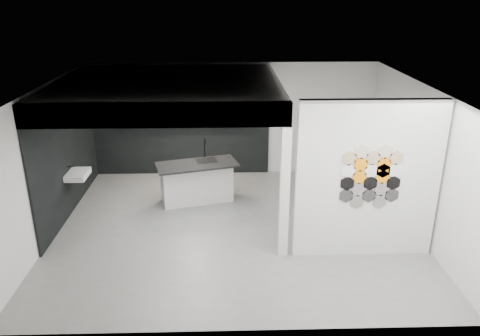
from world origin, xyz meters
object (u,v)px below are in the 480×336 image
kettle (217,121)px  utensil_cup (147,123)px  glass_bowl (239,122)px  glass_vase (239,121)px  bottle_dark (179,122)px  wall_basin (78,175)px  kitchen_island (197,181)px  partition_panel (367,181)px  stockpot (151,121)px

kettle → utensil_cup: size_ratio=1.83×
kettle → glass_bowl: 0.54m
glass_vase → bottle_dark: bottle_dark is taller
wall_basin → bottle_dark: 2.86m
wall_basin → kettle: 3.56m
glass_bowl → utensil_cup: 2.24m
glass_bowl → utensil_cup: glass_bowl is taller
kitchen_island → bottle_dark: (-0.51, 1.59, 0.92)m
wall_basin → kettle: kettle is taller
kettle → glass_bowl: kettle is taller
wall_basin → kettle: size_ratio=3.06×
partition_panel → utensil_cup: size_ratio=26.14×
partition_panel → kitchen_island: size_ratio=1.50×
stockpot → bottle_dark: stockpot is taller
bottle_dark → kettle: bearing=0.0°
kitchen_island → glass_bowl: (0.97, 1.59, 0.91)m
utensil_cup → kitchen_island: bearing=-51.5°
kettle → glass_bowl: bearing=-3.4°
partition_panel → wall_basin: 5.78m
kitchen_island → wall_basin: bearing=175.4°
stockpot → glass_bowl: (2.15, 0.00, -0.04)m
partition_panel → wall_basin: partition_panel is taller
stockpot → bottle_dark: 0.67m
kitchen_island → glass_bowl: size_ratio=11.92×
bottle_dark → partition_panel: bearing=-47.4°
stockpot → kettle: 1.61m
wall_basin → glass_bowl: size_ratio=3.83×
stockpot → glass_vase: 2.15m
stockpot → utensil_cup: size_ratio=2.26×
kettle → glass_vase: (0.54, 0.00, -0.02)m
wall_basin → bottle_dark: bottle_dark is taller
glass_vase → glass_bowl: bearing=0.0°
kettle → utensil_cup: bearing=176.6°
stockpot → glass_bowl: size_ratio=1.55×
stockpot → kitchen_island: bearing=-53.6°
utensil_cup → wall_basin: bearing=-119.1°
kettle → bottle_dark: bearing=176.6°
utensil_cup → glass_bowl: bearing=0.0°
wall_basin → glass_bowl: 4.00m
kitchen_island → stockpot: 2.20m
wall_basin → kitchen_island: (2.42, 0.47, -0.38)m
kettle → glass_vase: kettle is taller
partition_panel → wall_basin: size_ratio=4.67×
partition_panel → glass_vase: (-2.08, 3.87, -0.01)m
kitchen_island → utensil_cup: 2.23m
stockpot → utensil_cup: stockpot is taller
partition_panel → bottle_dark: partition_panel is taller
wall_basin → kitchen_island: kitchen_island is taller
bottle_dark → stockpot: bearing=180.0°
glass_vase → kettle: bearing=180.0°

